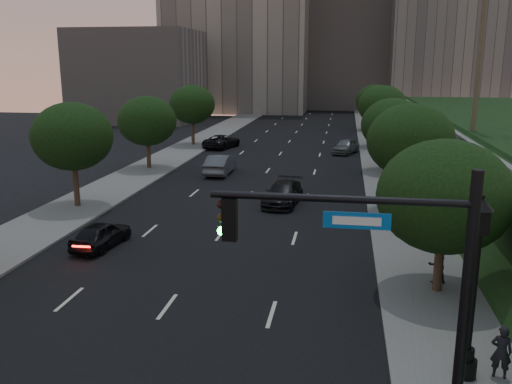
% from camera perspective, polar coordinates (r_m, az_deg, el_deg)
% --- Properties ---
extents(ground, '(160.00, 160.00, 0.00)m').
position_cam_1_polar(ground, '(17.23, -14.87, -18.71)').
color(ground, black).
rests_on(ground, ground).
extents(road_surface, '(16.00, 140.00, 0.02)m').
position_cam_1_polar(road_surface, '(44.58, 0.89, 1.76)').
color(road_surface, black).
rests_on(road_surface, ground).
extents(sidewalk_right, '(4.50, 140.00, 0.15)m').
position_cam_1_polar(sidewalk_right, '(44.27, 14.13, 1.35)').
color(sidewalk_right, slate).
rests_on(sidewalk_right, ground).
extents(sidewalk_left, '(4.50, 140.00, 0.15)m').
position_cam_1_polar(sidewalk_left, '(47.15, -11.53, 2.21)').
color(sidewalk_left, slate).
rests_on(sidewalk_left, ground).
extents(parapet_wall, '(0.35, 90.00, 0.70)m').
position_cam_1_polar(parapet_wall, '(42.05, 19.12, 6.31)').
color(parapet_wall, slate).
rests_on(parapet_wall, embankment).
extents(office_block_left, '(26.00, 20.00, 32.00)m').
position_cam_1_polar(office_block_left, '(107.37, -1.69, 17.16)').
color(office_block_left, gray).
rests_on(office_block_left, ground).
extents(office_block_mid, '(22.00, 18.00, 26.00)m').
position_cam_1_polar(office_block_mid, '(115.25, 9.49, 15.24)').
color(office_block_mid, '#9B948E').
rests_on(office_block_mid, ground).
extents(office_block_right, '(20.00, 22.00, 36.00)m').
position_cam_1_polar(office_block_right, '(110.95, 19.36, 17.36)').
color(office_block_right, gray).
rests_on(office_block_right, ground).
extents(office_block_filler, '(18.00, 16.00, 14.00)m').
position_cam_1_polar(office_block_filler, '(89.30, -12.19, 11.85)').
color(office_block_filler, '#9B948E').
rests_on(office_block_filler, ground).
extents(tree_right_a, '(5.20, 5.20, 6.24)m').
position_cam_1_polar(tree_right_a, '(22.12, 19.21, -0.44)').
color(tree_right_a, '#38281C').
rests_on(tree_right_a, ground).
extents(tree_right_b, '(5.20, 5.20, 6.74)m').
position_cam_1_polar(tree_right_b, '(33.72, 15.95, 5.22)').
color(tree_right_b, '#38281C').
rests_on(tree_right_b, ground).
extents(tree_right_c, '(5.20, 5.20, 6.24)m').
position_cam_1_polar(tree_right_c, '(46.62, 14.19, 6.86)').
color(tree_right_c, '#38281C').
rests_on(tree_right_c, ground).
extents(tree_right_d, '(5.20, 5.20, 6.74)m').
position_cam_1_polar(tree_right_d, '(60.48, 13.18, 8.81)').
color(tree_right_d, '#38281C').
rests_on(tree_right_d, ground).
extents(tree_right_e, '(5.20, 5.20, 6.24)m').
position_cam_1_polar(tree_right_e, '(75.45, 12.46, 9.33)').
color(tree_right_e, '#38281C').
rests_on(tree_right_e, ground).
extents(tree_left_b, '(5.00, 5.00, 6.71)m').
position_cam_1_polar(tree_left_b, '(35.66, -18.77, 5.55)').
color(tree_left_b, '#38281C').
rests_on(tree_left_b, ground).
extents(tree_left_c, '(5.00, 5.00, 6.34)m').
position_cam_1_polar(tree_left_c, '(47.49, -11.40, 7.34)').
color(tree_left_c, '#38281C').
rests_on(tree_left_c, ground).
extents(tree_left_d, '(5.00, 5.00, 6.71)m').
position_cam_1_polar(tree_left_d, '(60.70, -6.73, 9.14)').
color(tree_left_d, '#38281C').
rests_on(tree_left_d, ground).
extents(traffic_signal_mast, '(5.68, 0.56, 7.00)m').
position_cam_1_polar(traffic_signal_mast, '(12.32, 15.88, -12.94)').
color(traffic_signal_mast, black).
rests_on(traffic_signal_mast, ground).
extents(street_lamp, '(0.64, 0.64, 5.62)m').
position_cam_1_polar(street_lamp, '(16.63, 21.86, -10.23)').
color(street_lamp, black).
rests_on(street_lamp, ground).
extents(sedan_near_left, '(2.02, 4.09, 1.34)m').
position_cam_1_polar(sedan_near_left, '(28.28, -16.00, -4.31)').
color(sedan_near_left, black).
rests_on(sedan_near_left, ground).
extents(sedan_mid_left, '(1.77, 5.02, 1.65)m').
position_cam_1_polar(sedan_mid_left, '(45.11, -3.77, 2.93)').
color(sedan_mid_left, '#55575C').
rests_on(sedan_mid_left, ground).
extents(sedan_far_left, '(3.70, 5.70, 1.46)m').
position_cam_1_polar(sedan_far_left, '(59.15, -3.60, 5.35)').
color(sedan_far_left, black).
rests_on(sedan_far_left, ground).
extents(sedan_near_right, '(2.53, 5.19, 1.45)m').
position_cam_1_polar(sedan_near_right, '(35.40, 2.85, -0.15)').
color(sedan_near_right, black).
rests_on(sedan_near_right, ground).
extents(sedan_far_right, '(3.14, 4.78, 1.51)m').
position_cam_1_polar(sedan_far_right, '(56.11, 9.44, 4.78)').
color(sedan_far_right, slate).
rests_on(sedan_far_right, ground).
extents(pedestrian_a, '(0.65, 0.49, 1.61)m').
position_cam_1_polar(pedestrian_a, '(17.68, 24.41, -15.06)').
color(pedestrian_a, black).
rests_on(pedestrian_a, sidewalk_right).
extents(pedestrian_b, '(0.87, 0.75, 1.56)m').
position_cam_1_polar(pedestrian_b, '(23.74, 18.52, -7.27)').
color(pedestrian_b, black).
rests_on(pedestrian_b, sidewalk_right).
extents(pedestrian_c, '(1.06, 0.73, 1.67)m').
position_cam_1_polar(pedestrian_c, '(29.74, 17.48, -2.90)').
color(pedestrian_c, black).
rests_on(pedestrian_c, sidewalk_right).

